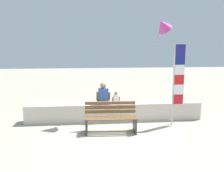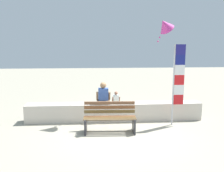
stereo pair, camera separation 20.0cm
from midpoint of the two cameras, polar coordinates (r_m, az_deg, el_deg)
name	(u,v)px [view 2 (the right image)]	position (r m, az deg, el deg)	size (l,w,h in m)	color
ground_plane	(118,133)	(7.40, 2.12, -10.89)	(40.00, 40.00, 0.00)	#9C9683
seawall_ledge	(114,112)	(8.46, 1.24, -6.04)	(6.03, 0.52, 0.61)	beige
park_bench	(110,118)	(7.36, 0.25, -7.61)	(1.58, 0.66, 0.88)	brown
person_adult	(103,95)	(8.26, -1.37, -2.20)	(0.48, 0.36, 0.74)	brown
person_child	(116,99)	(8.32, 1.65, -3.00)	(0.27, 0.20, 0.42)	tan
flag_banner	(177,79)	(8.03, 15.73, 1.54)	(0.37, 0.05, 2.61)	#B7B7BC
kite_magenta	(165,25)	(11.52, 12.83, 13.78)	(1.05, 0.99, 1.17)	#DB3D9E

